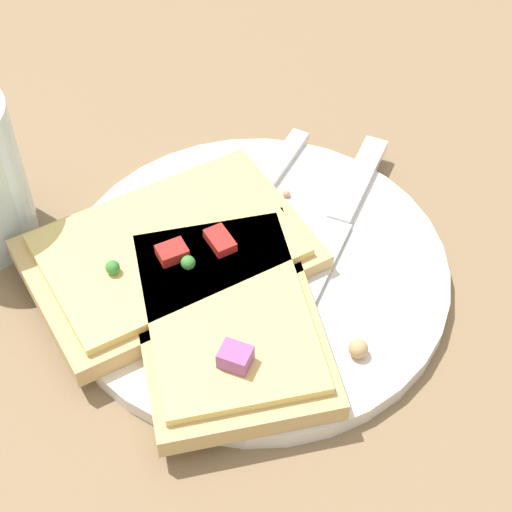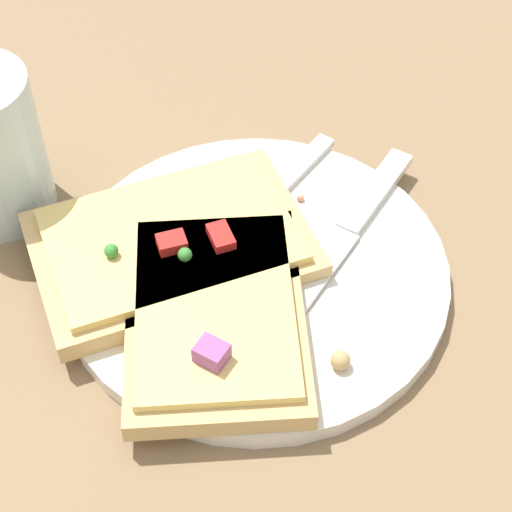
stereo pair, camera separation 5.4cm
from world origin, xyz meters
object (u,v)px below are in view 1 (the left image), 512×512
(plate, at_px, (256,272))
(pizza_slice_corner, at_px, (169,252))
(knife, at_px, (333,231))
(pizza_slice_main, at_px, (227,317))
(fork, at_px, (222,240))

(plate, bearing_deg, pizza_slice_corner, 88.95)
(knife, bearing_deg, pizza_slice_main, -18.97)
(pizza_slice_corner, bearing_deg, pizza_slice_main, 95.78)
(fork, bearing_deg, pizza_slice_corner, -36.87)
(fork, distance_m, knife, 0.07)
(knife, bearing_deg, plate, -38.27)
(fork, xyz_separation_m, knife, (0.01, -0.07, 0.00))
(fork, bearing_deg, plate, 74.22)
(plate, height_order, pizza_slice_main, pizza_slice_main)
(knife, height_order, pizza_slice_corner, pizza_slice_corner)
(plate, xyz_separation_m, knife, (0.03, -0.05, 0.01))
(pizza_slice_main, bearing_deg, pizza_slice_corner, 23.38)
(pizza_slice_corner, bearing_deg, plate, 145.83)
(pizza_slice_main, distance_m, pizza_slice_corner, 0.06)
(pizza_slice_main, height_order, pizza_slice_corner, pizza_slice_main)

